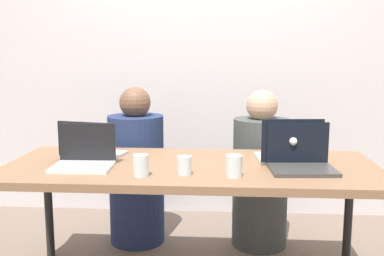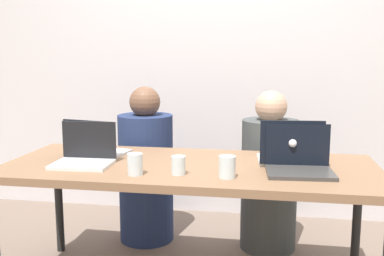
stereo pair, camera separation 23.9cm
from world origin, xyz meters
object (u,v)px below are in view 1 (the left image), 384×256
object	(u,v)px
person_on_left	(137,174)
water_glass_right	(234,167)
laptop_front_left	(84,158)
water_glass_left	(141,167)
laptop_front_right	(301,160)
water_glass_center	(184,167)
laptop_back_left	(92,149)
person_on_right	(260,178)
laptop_back_right	(288,152)

from	to	relation	value
person_on_left	water_glass_right	size ratio (longest dim) A/B	10.32
water_glass_right	laptop_front_left	bearing A→B (deg)	170.17
water_glass_right	water_glass_left	world-z (taller)	same
water_glass_right	laptop_front_right	bearing A→B (deg)	24.81
laptop_front_right	water_glass_right	bearing A→B (deg)	-159.28
water_glass_center	laptop_front_right	bearing A→B (deg)	13.53
laptop_front_left	person_on_left	bearing A→B (deg)	78.66
laptop_back_left	water_glass_center	size ratio (longest dim) A/B	3.99
person_on_right	water_glass_center	world-z (taller)	person_on_right
person_on_left	water_glass_left	world-z (taller)	person_on_left
laptop_back_right	water_glass_right	distance (m)	0.44
laptop_front_right	laptop_front_left	distance (m)	1.09
laptop_front_left	water_glass_right	bearing A→B (deg)	-11.55
laptop_back_right	water_glass_right	size ratio (longest dim) A/B	3.32
laptop_back_left	water_glass_center	world-z (taller)	laptop_back_left
person_on_right	laptop_front_left	world-z (taller)	person_on_right
laptop_front_right	water_glass_center	bearing A→B (deg)	-170.57
laptop_back_left	water_glass_left	size ratio (longest dim) A/B	3.44
laptop_front_right	water_glass_right	world-z (taller)	laptop_front_right
laptop_back_left	water_glass_left	bearing A→B (deg)	144.39
laptop_front_left	laptop_back_left	size ratio (longest dim) A/B	0.85
water_glass_right	laptop_back_left	bearing A→B (deg)	156.05
person_on_right	laptop_back_left	xyz separation A→B (m)	(-0.98, -0.51, 0.29)
person_on_left	laptop_back_right	xyz separation A→B (m)	(0.93, -0.54, 0.29)
person_on_right	laptop_back_left	distance (m)	1.14
laptop_front_right	person_on_left	bearing A→B (deg)	139.93
laptop_back_right	laptop_front_right	bearing A→B (deg)	98.01
water_glass_right	water_glass_left	size ratio (longest dim) A/B	1.00
person_on_right	water_glass_right	world-z (taller)	person_on_right
water_glass_right	laptop_back_right	bearing A→B (deg)	47.21
laptop_front_right	laptop_back_left	distance (m)	1.13
laptop_front_right	laptop_back_left	xyz separation A→B (m)	(-1.12, 0.19, -0.00)
water_glass_center	water_glass_left	distance (m)	0.21
laptop_back_right	water_glass_right	world-z (taller)	laptop_back_right
laptop_front_right	water_glass_left	distance (m)	0.79
laptop_back_right	water_glass_left	distance (m)	0.81
person_on_right	water_glass_right	xyz separation A→B (m)	(-0.20, -0.86, 0.28)
person_on_right	water_glass_center	xyz separation A→B (m)	(-0.43, -0.84, 0.28)
person_on_left	laptop_back_left	world-z (taller)	person_on_left
laptop_front_left	water_glass_left	distance (m)	0.36
laptop_back_left	water_glass_left	distance (m)	0.51
person_on_right	water_glass_right	distance (m)	0.93
laptop_back_right	water_glass_center	world-z (taller)	laptop_back_right
laptop_front_right	water_glass_center	world-z (taller)	laptop_front_right
person_on_right	laptop_front_left	xyz separation A→B (m)	(-0.96, -0.73, 0.29)
laptop_front_left	laptop_back_left	bearing A→B (deg)	94.99
person_on_right	water_glass_center	distance (m)	0.99
laptop_back_right	laptop_front_left	world-z (taller)	laptop_back_right
laptop_back_right	laptop_front_left	bearing A→B (deg)	5.26
person_on_left	laptop_front_left	world-z (taller)	person_on_left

